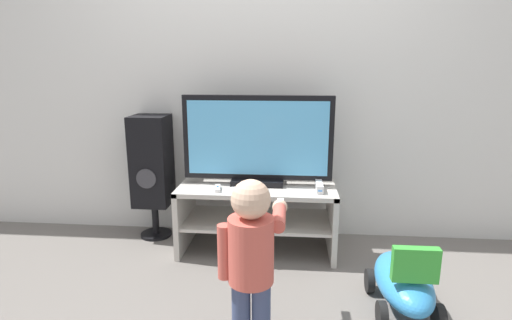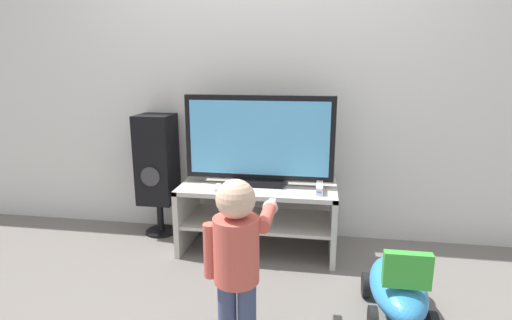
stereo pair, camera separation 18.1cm
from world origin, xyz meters
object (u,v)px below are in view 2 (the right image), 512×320
object	(u,v)px
child	(237,250)
speaker_tower	(157,162)
game_console	(319,188)
remote_primary	(218,188)
television	(259,141)
remote_secondary	(234,191)
ride_on_toy	(398,287)

from	to	relation	value
child	speaker_tower	size ratio (longest dim) A/B	0.87
game_console	remote_primary	size ratio (longest dim) A/B	1.39
remote_primary	child	size ratio (longest dim) A/B	0.17
television	speaker_tower	bearing A→B (deg)	170.93
remote_primary	remote_secondary	bearing A→B (deg)	-22.48
game_console	remote_primary	xyz separation A→B (m)	(-0.67, -0.05, -0.01)
television	remote_secondary	size ratio (longest dim) A/B	7.61
speaker_tower	ride_on_toy	xyz separation A→B (m)	(1.63, -0.83, -0.41)
remote_primary	ride_on_toy	size ratio (longest dim) A/B	0.23
television	ride_on_toy	bearing A→B (deg)	-39.95
speaker_tower	remote_secondary	bearing A→B (deg)	-27.18
television	game_console	distance (m)	0.51
game_console	ride_on_toy	bearing A→B (deg)	-54.56
game_console	child	world-z (taller)	child
remote_primary	television	bearing A→B (deg)	33.15
remote_primary	speaker_tower	size ratio (longest dim) A/B	0.14
television	remote_secondary	world-z (taller)	television
game_console	ride_on_toy	size ratio (longest dim) A/B	0.32
game_console	speaker_tower	size ratio (longest dim) A/B	0.20
game_console	remote_primary	world-z (taller)	game_console
television	speaker_tower	world-z (taller)	television
game_console	child	size ratio (longest dim) A/B	0.23
remote_primary	child	world-z (taller)	child
television	remote_secondary	xyz separation A→B (m)	(-0.13, -0.22, -0.29)
ride_on_toy	game_console	bearing A→B (deg)	125.44
game_console	ride_on_toy	distance (m)	0.79
remote_secondary	ride_on_toy	size ratio (longest dim) A/B	0.23
remote_secondary	speaker_tower	xyz separation A→B (m)	(-0.67, 0.34, 0.09)
remote_secondary	ride_on_toy	bearing A→B (deg)	-26.64
child	game_console	bearing A→B (deg)	68.79
television	remote_primary	size ratio (longest dim) A/B	7.63
game_console	remote_secondary	xyz separation A→B (m)	(-0.55, -0.10, -0.01)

